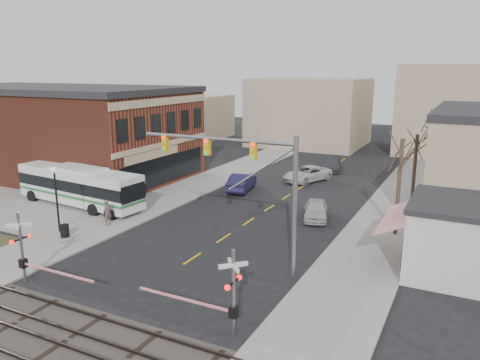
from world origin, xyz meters
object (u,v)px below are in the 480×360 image
object	(u,v)px
car_a	(316,210)
pedestrian_near	(108,212)
trash_bin	(65,231)
car_b	(242,182)
car_d	(332,164)
street_lamp	(55,186)
traffic_signal_mast	(249,172)
rr_crossing_east	(225,292)
transit_bus	(79,186)
car_c	(307,174)
rr_crossing_west	(27,250)
pedestrian_far	(120,201)

from	to	relation	value
car_a	pedestrian_near	xyz separation A→B (m)	(-13.20, -8.71, 0.34)
trash_bin	pedestrian_near	bearing A→B (deg)	74.49
car_b	car_d	world-z (taller)	car_b
street_lamp	car_b	world-z (taller)	street_lamp
traffic_signal_mast	rr_crossing_east	size ratio (longest dim) A/B	1.78
transit_bus	car_c	world-z (taller)	transit_bus
rr_crossing_west	rr_crossing_east	xyz separation A→B (m)	(11.85, 0.53, 0.00)
traffic_signal_mast	car_d	bearing A→B (deg)	96.31
transit_bus	car_b	size ratio (longest dim) A/B	2.54
traffic_signal_mast	car_c	bearing A→B (deg)	100.15
traffic_signal_mast	street_lamp	distance (m)	14.79
car_c	car_d	distance (m)	6.46
street_lamp	trash_bin	size ratio (longest dim) A/B	5.31
street_lamp	pedestrian_far	xyz separation A→B (m)	(0.62, 5.78, -2.47)
traffic_signal_mast	pedestrian_far	distance (m)	15.54
car_d	pedestrian_far	distance (m)	26.06
trash_bin	pedestrian_near	distance (m)	3.46
rr_crossing_east	street_lamp	xyz separation A→B (m)	(-16.72, 5.98, 1.49)
car_b	pedestrian_far	size ratio (longest dim) A/B	2.92
transit_bus	traffic_signal_mast	bearing A→B (deg)	-14.51
car_c	pedestrian_near	size ratio (longest dim) A/B	2.90
trash_bin	pedestrian_far	xyz separation A→B (m)	(-0.57, 6.39, 0.42)
rr_crossing_east	car_c	world-z (taller)	rr_crossing_east
transit_bus	pedestrian_far	world-z (taller)	transit_bus
car_b	rr_crossing_west	bearing A→B (deg)	75.54
trash_bin	rr_crossing_east	bearing A→B (deg)	-19.08
rr_crossing_west	car_d	bearing A→B (deg)	79.69
street_lamp	car_a	distance (m)	19.27
pedestrian_near	car_b	bearing A→B (deg)	-14.54
trash_bin	pedestrian_far	distance (m)	6.43
rr_crossing_east	pedestrian_far	bearing A→B (deg)	143.84
car_c	car_d	world-z (taller)	car_c
street_lamp	trash_bin	world-z (taller)	street_lamp
traffic_signal_mast	pedestrian_far	size ratio (longest dim) A/B	5.78
car_b	pedestrian_near	distance (m)	14.51
trash_bin	car_a	world-z (taller)	car_a
traffic_signal_mast	trash_bin	size ratio (longest dim) A/B	11.25
pedestrian_near	rr_crossing_west	bearing A→B (deg)	-161.24
transit_bus	pedestrian_near	xyz separation A→B (m)	(5.72, -2.92, -0.75)
car_d	rr_crossing_west	bearing A→B (deg)	-113.10
transit_bus	rr_crossing_east	bearing A→B (deg)	-29.69
trash_bin	car_c	world-z (taller)	car_c
street_lamp	car_c	xyz separation A→B (m)	(10.62, 23.09, -2.68)
street_lamp	rr_crossing_east	bearing A→B (deg)	-19.70
transit_bus	pedestrian_far	bearing A→B (deg)	2.30
trash_bin	pedestrian_far	bearing A→B (deg)	95.08
rr_crossing_east	pedestrian_near	distance (m)	17.02
transit_bus	rr_crossing_west	size ratio (longest dim) A/B	2.29
car_a	trash_bin	bearing A→B (deg)	-156.00
transit_bus	rr_crossing_east	size ratio (longest dim) A/B	2.29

